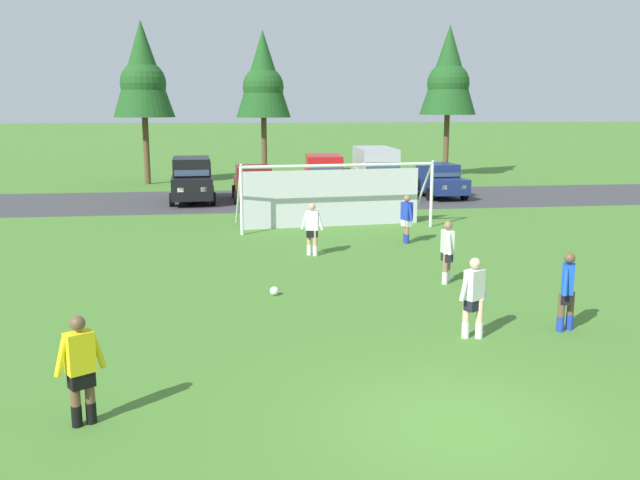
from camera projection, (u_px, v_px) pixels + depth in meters
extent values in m
plane|color=#477A2D|center=(319.00, 235.00, 24.32)|extent=(400.00, 400.00, 0.00)
cube|color=#3D3D3F|center=(293.00, 199.00, 33.94)|extent=(52.00, 8.40, 0.01)
sphere|color=white|center=(274.00, 291.00, 16.48)|extent=(0.22, 0.22, 0.22)
sphere|color=black|center=(274.00, 291.00, 16.48)|extent=(0.08, 0.08, 0.08)
sphere|color=red|center=(277.00, 291.00, 16.48)|extent=(0.07, 0.07, 0.07)
cylinder|color=white|center=(431.00, 195.00, 25.87)|extent=(0.12, 0.12, 2.44)
cylinder|color=white|center=(241.00, 201.00, 24.20)|extent=(0.12, 0.12, 2.44)
cylinder|color=white|center=(340.00, 165.00, 24.80)|extent=(7.30, 0.85, 0.12)
cylinder|color=white|center=(423.00, 190.00, 26.70)|extent=(0.28, 1.94, 2.46)
cylinder|color=white|center=(239.00, 195.00, 25.04)|extent=(0.28, 1.94, 2.46)
cube|color=silver|center=(333.00, 198.00, 26.01)|extent=(6.92, 0.73, 2.20)
cylinder|color=brown|center=(76.00, 400.00, 9.62)|extent=(0.14, 0.14, 0.80)
cylinder|color=brown|center=(90.00, 397.00, 9.72)|extent=(0.14, 0.14, 0.80)
cylinder|color=black|center=(77.00, 416.00, 9.66)|extent=(0.15, 0.15, 0.32)
cylinder|color=black|center=(91.00, 413.00, 9.77)|extent=(0.15, 0.15, 0.32)
cube|color=black|center=(81.00, 378.00, 9.61)|extent=(0.40, 0.37, 0.28)
cube|color=yellow|center=(80.00, 352.00, 9.54)|extent=(0.45, 0.41, 0.60)
sphere|color=brown|center=(77.00, 323.00, 9.45)|extent=(0.22, 0.22, 0.22)
cylinder|color=yellow|center=(61.00, 357.00, 9.41)|extent=(0.24, 0.20, 0.55)
cylinder|color=yellow|center=(98.00, 351.00, 9.67)|extent=(0.24, 0.20, 0.55)
cylinder|color=beige|center=(466.00, 318.00, 13.37)|extent=(0.14, 0.14, 0.80)
cylinder|color=beige|center=(480.00, 319.00, 13.35)|extent=(0.14, 0.14, 0.80)
cylinder|color=white|center=(465.00, 330.00, 13.41)|extent=(0.15, 0.15, 0.32)
cylinder|color=white|center=(479.00, 330.00, 13.40)|extent=(0.15, 0.15, 0.32)
cube|color=black|center=(473.00, 303.00, 13.30)|extent=(0.40, 0.36, 0.28)
cube|color=silver|center=(474.00, 285.00, 13.22)|extent=(0.45, 0.40, 0.60)
sphere|color=beige|center=(475.00, 263.00, 13.14)|extent=(0.22, 0.22, 0.22)
cylinder|color=silver|center=(464.00, 287.00, 13.11)|extent=(0.24, 0.19, 0.55)
cylinder|color=silver|center=(484.00, 284.00, 13.35)|extent=(0.24, 0.19, 0.55)
cylinder|color=#936B4C|center=(445.00, 269.00, 17.51)|extent=(0.14, 0.14, 0.80)
cylinder|color=#936B4C|center=(448.00, 267.00, 17.73)|extent=(0.14, 0.14, 0.80)
cylinder|color=white|center=(445.00, 278.00, 17.55)|extent=(0.15, 0.15, 0.32)
cylinder|color=white|center=(447.00, 276.00, 17.77)|extent=(0.15, 0.15, 0.32)
cube|color=black|center=(447.00, 256.00, 17.56)|extent=(0.23, 0.35, 0.28)
cube|color=silver|center=(447.00, 242.00, 17.48)|extent=(0.25, 0.39, 0.60)
sphere|color=#936B4C|center=(448.00, 225.00, 17.40)|extent=(0.22, 0.22, 0.22)
cylinder|color=silver|center=(449.00, 244.00, 17.24)|extent=(0.10, 0.23, 0.55)
cylinder|color=silver|center=(446.00, 241.00, 17.73)|extent=(0.10, 0.23, 0.55)
cylinder|color=#936B4C|center=(407.00, 232.00, 22.76)|extent=(0.14, 0.14, 0.80)
cylinder|color=#936B4C|center=(406.00, 231.00, 22.97)|extent=(0.14, 0.14, 0.80)
cylinder|color=#232D99|center=(407.00, 239.00, 22.80)|extent=(0.15, 0.15, 0.32)
cylinder|color=#232D99|center=(405.00, 238.00, 23.02)|extent=(0.15, 0.15, 0.32)
cube|color=silver|center=(407.00, 222.00, 22.80)|extent=(0.34, 0.40, 0.28)
cube|color=#1E38B7|center=(407.00, 211.00, 22.73)|extent=(0.37, 0.44, 0.60)
sphere|color=#936B4C|center=(407.00, 198.00, 22.65)|extent=(0.22, 0.22, 0.22)
cylinder|color=#1E38B7|center=(411.00, 213.00, 22.50)|extent=(0.17, 0.25, 0.55)
cylinder|color=#1E38B7|center=(403.00, 211.00, 22.96)|extent=(0.17, 0.25, 0.55)
cylinder|color=brown|center=(561.00, 313.00, 13.75)|extent=(0.14, 0.14, 0.80)
cylinder|color=brown|center=(570.00, 311.00, 13.87)|extent=(0.14, 0.14, 0.80)
cylinder|color=#1E38B7|center=(560.00, 324.00, 13.79)|extent=(0.15, 0.15, 0.32)
cylinder|color=#1E38B7|center=(569.00, 322.00, 13.92)|extent=(0.15, 0.15, 0.32)
cube|color=black|center=(567.00, 297.00, 13.75)|extent=(0.36, 0.40, 0.28)
cube|color=blue|center=(568.00, 279.00, 13.67)|extent=(0.39, 0.45, 0.60)
sphere|color=brown|center=(570.00, 258.00, 13.59)|extent=(0.22, 0.22, 0.22)
cylinder|color=blue|center=(566.00, 282.00, 13.46)|extent=(0.19, 0.24, 0.55)
cylinder|color=blue|center=(570.00, 277.00, 13.89)|extent=(0.19, 0.24, 0.55)
cylinder|color=tan|center=(315.00, 243.00, 20.88)|extent=(0.14, 0.14, 0.80)
cylinder|color=tan|center=(309.00, 242.00, 20.99)|extent=(0.14, 0.14, 0.80)
cylinder|color=white|center=(315.00, 251.00, 20.92)|extent=(0.15, 0.15, 0.32)
cylinder|color=white|center=(309.00, 250.00, 21.03)|extent=(0.15, 0.15, 0.32)
cube|color=black|center=(312.00, 233.00, 20.87)|extent=(0.38, 0.30, 0.28)
cube|color=white|center=(312.00, 220.00, 20.80)|extent=(0.43, 0.33, 0.60)
sphere|color=tan|center=(312.00, 207.00, 20.71)|extent=(0.22, 0.22, 0.22)
cylinder|color=white|center=(320.00, 221.00, 20.73)|extent=(0.24, 0.14, 0.55)
cylinder|color=white|center=(304.00, 221.00, 20.87)|extent=(0.24, 0.14, 0.55)
cube|color=black|center=(192.00, 185.00, 32.86)|extent=(2.13, 4.69, 1.00)
cube|color=black|center=(192.00, 166.00, 32.88)|extent=(1.90, 3.08, 0.84)
cube|color=#28384C|center=(192.00, 169.00, 31.51)|extent=(1.63, 0.46, 0.71)
cube|color=#28384C|center=(210.00, 166.00, 33.04)|extent=(0.17, 2.55, 0.59)
cube|color=white|center=(204.00, 189.00, 30.77)|extent=(0.28, 0.09, 0.20)
cube|color=white|center=(181.00, 190.00, 30.58)|extent=(0.28, 0.09, 0.20)
cube|color=#B21414|center=(202.00, 179.00, 35.13)|extent=(0.28, 0.09, 0.20)
cube|color=#B21414|center=(182.00, 180.00, 34.94)|extent=(0.28, 0.09, 0.20)
cylinder|color=black|center=(213.00, 199.00, 31.75)|extent=(0.27, 0.65, 0.64)
cylinder|color=black|center=(172.00, 200.00, 31.41)|extent=(0.27, 0.65, 0.64)
cylinder|color=black|center=(211.00, 192.00, 34.51)|extent=(0.27, 0.65, 0.64)
cylinder|color=black|center=(174.00, 192.00, 34.16)|extent=(0.27, 0.65, 0.64)
cube|color=maroon|center=(254.00, 186.00, 33.43)|extent=(1.92, 4.25, 0.76)
cube|color=maroon|center=(253.00, 172.00, 33.44)|extent=(1.72, 2.15, 0.64)
cube|color=#28384C|center=(254.00, 174.00, 32.50)|extent=(1.54, 0.36, 0.55)
cube|color=#28384C|center=(270.00, 172.00, 33.57)|extent=(0.09, 1.79, 0.45)
cube|color=white|center=(267.00, 190.00, 31.50)|extent=(0.28, 0.09, 0.20)
cube|color=white|center=(246.00, 191.00, 31.34)|extent=(0.28, 0.09, 0.20)
cube|color=#B21414|center=(260.00, 181.00, 35.49)|extent=(0.28, 0.09, 0.20)
cube|color=#B21414|center=(242.00, 181.00, 35.33)|extent=(0.28, 0.09, 0.20)
cylinder|color=black|center=(274.00, 197.00, 32.38)|extent=(0.26, 0.65, 0.64)
cylinder|color=black|center=(237.00, 198.00, 32.10)|extent=(0.26, 0.65, 0.64)
cylinder|color=black|center=(269.00, 191.00, 34.90)|extent=(0.26, 0.65, 0.64)
cylinder|color=black|center=(235.00, 191.00, 34.62)|extent=(0.26, 0.65, 0.64)
cube|color=red|center=(324.00, 182.00, 34.53)|extent=(2.22, 4.72, 1.00)
cube|color=red|center=(324.00, 163.00, 34.55)|extent=(1.96, 3.12, 0.84)
cube|color=#28384C|center=(326.00, 166.00, 33.16)|extent=(1.64, 0.49, 0.71)
cube|color=#28384C|center=(341.00, 163.00, 34.61)|extent=(0.22, 2.55, 0.59)
cube|color=white|center=(338.00, 185.00, 32.34)|extent=(0.28, 0.10, 0.20)
cube|color=white|center=(316.00, 186.00, 32.28)|extent=(0.28, 0.10, 0.20)
cube|color=#B21414|center=(331.00, 176.00, 36.77)|extent=(0.28, 0.10, 0.20)
cube|color=#B21414|center=(312.00, 176.00, 36.70)|extent=(0.28, 0.10, 0.20)
cylinder|color=black|center=(345.00, 195.00, 33.29)|extent=(0.28, 0.66, 0.64)
cylinder|color=black|center=(307.00, 195.00, 33.17)|extent=(0.28, 0.66, 0.64)
cylinder|color=black|center=(340.00, 188.00, 36.08)|extent=(0.28, 0.66, 0.64)
cylinder|color=black|center=(304.00, 188.00, 35.96)|extent=(0.28, 0.66, 0.64)
cube|color=#B2B2BC|center=(376.00, 180.00, 34.94)|extent=(2.15, 4.88, 1.10)
cube|color=#B2B2BC|center=(375.00, 158.00, 34.92)|extent=(1.97, 4.17, 1.10)
cube|color=#28384C|center=(382.00, 162.00, 33.00)|extent=(1.68, 0.53, 0.91)
cube|color=#28384C|center=(392.00, 158.00, 35.00)|extent=(0.18, 3.48, 0.77)
cube|color=white|center=(395.00, 184.00, 32.67)|extent=(0.28, 0.09, 0.20)
cube|color=white|center=(373.00, 184.00, 32.57)|extent=(0.28, 0.09, 0.20)
cube|color=#B21414|center=(378.00, 174.00, 37.28)|extent=(0.28, 0.09, 0.20)
cube|color=#B21414|center=(358.00, 175.00, 37.18)|extent=(0.28, 0.09, 0.20)
cylinder|color=black|center=(400.00, 194.00, 33.68)|extent=(0.27, 0.65, 0.64)
cylinder|color=black|center=(361.00, 194.00, 33.50)|extent=(0.27, 0.65, 0.64)
cylinder|color=black|center=(388.00, 187.00, 36.59)|extent=(0.27, 0.65, 0.64)
cylinder|color=black|center=(353.00, 187.00, 36.41)|extent=(0.27, 0.65, 0.64)
cube|color=navy|center=(438.00, 184.00, 34.69)|extent=(2.06, 4.31, 0.76)
cube|color=navy|center=(438.00, 170.00, 34.70)|extent=(1.79, 2.20, 0.64)
cube|color=#28384C|center=(445.00, 172.00, 33.77)|extent=(1.55, 0.41, 0.55)
cube|color=#28384C|center=(453.00, 170.00, 34.86)|extent=(0.15, 1.78, 0.45)
cube|color=white|center=(463.00, 187.00, 32.79)|extent=(0.28, 0.10, 0.20)
cube|color=white|center=(444.00, 187.00, 32.60)|extent=(0.28, 0.10, 0.20)
cube|color=#B21414|center=(433.00, 178.00, 36.75)|extent=(0.28, 0.10, 0.20)
cube|color=#B21414|center=(416.00, 179.00, 36.56)|extent=(0.28, 0.10, 0.20)
cylinder|color=black|center=(464.00, 194.00, 33.68)|extent=(0.28, 0.65, 0.64)
cylinder|color=black|center=(430.00, 194.00, 33.33)|extent=(0.28, 0.65, 0.64)
cylinder|color=black|center=(445.00, 188.00, 36.19)|extent=(0.28, 0.65, 0.64)
cylinder|color=black|center=(413.00, 188.00, 35.84)|extent=(0.28, 0.65, 0.64)
cylinder|color=brown|center=(146.00, 151.00, 40.51)|extent=(0.36, 0.36, 4.00)
cone|color=#1E511E|center=(142.00, 69.00, 39.58)|extent=(3.60, 3.60, 5.60)
sphere|color=#1E511E|center=(143.00, 84.00, 39.75)|extent=(2.70, 2.70, 2.70)
cylinder|color=brown|center=(264.00, 148.00, 44.34)|extent=(0.36, 0.36, 3.94)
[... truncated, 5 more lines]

